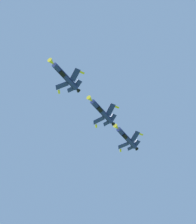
% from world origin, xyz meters
% --- Properties ---
extents(fighter_jet_lead, '(12.56, 12.18, 5.17)m').
position_xyz_m(fighter_jet_lead, '(22.22, 106.72, 114.12)').
color(fighter_jet_lead, navy).
extents(fighter_jet_left_wing, '(12.56, 12.02, 5.44)m').
position_xyz_m(fighter_jet_left_wing, '(37.45, 119.45, 113.80)').
color(fighter_jet_left_wing, navy).
extents(fighter_jet_right_wing, '(12.56, 12.20, 5.12)m').
position_xyz_m(fighter_jet_right_wing, '(50.26, 132.46, 115.05)').
color(fighter_jet_right_wing, navy).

